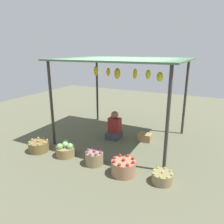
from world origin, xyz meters
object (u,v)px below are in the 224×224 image
Objects in this scene: basket_limes at (162,178)px; wooden_crate_near_vendor at (145,137)px; basket_potatoes at (39,146)px; vendor_person at (114,128)px; basket_red_apples at (123,167)px; basket_purple_onions at (94,158)px; basket_cabbages at (66,150)px.

wooden_crate_near_vendor is at bearing 117.58° from basket_limes.
basket_limes is at bearing 1.24° from basket_potatoes.
vendor_person is 1.88m from basket_red_apples.
basket_potatoes is at bearing -179.96° from basket_red_apples.
basket_purple_onions is 0.80× the size of basket_red_apples.
basket_cabbages reaches higher than basket_limes.
basket_limes is (0.77, 0.06, -0.05)m from basket_red_apples.
basket_potatoes is 2.81m from wooden_crate_near_vendor.
wooden_crate_near_vendor is at bearing 70.52° from basket_purple_onions.
basket_purple_onions is at bearing 179.55° from basket_limes.
basket_cabbages reaches higher than wooden_crate_near_vendor.
wooden_crate_near_vendor is at bearing 94.03° from basket_red_apples.
basket_purple_onions is (1.56, 0.08, 0.02)m from basket_potatoes.
basket_potatoes is (-1.31, -1.60, -0.17)m from vendor_person.
basket_purple_onions is 0.99× the size of basket_limes.
basket_potatoes is 0.76m from basket_cabbages.
vendor_person is 2.22× the size of wooden_crate_near_vendor.
basket_purple_onions is at bearing -80.59° from vendor_person.
basket_potatoes is 1.39× the size of wooden_crate_near_vendor.
basket_red_apples reaches higher than basket_limes.
vendor_person is at bearing 50.69° from basket_potatoes.
basket_cabbages is at bearing 7.81° from basket_potatoes.
basket_cabbages reaches higher than basket_potatoes.
basket_red_apples reaches higher than basket_purple_onions.
basket_potatoes is at bearing -178.76° from basket_limes.
wooden_crate_near_vendor is (2.17, 1.79, -0.03)m from basket_potatoes.
wooden_crate_near_vendor is at bearing 39.47° from basket_potatoes.
vendor_person reaches higher than basket_limes.
basket_purple_onions is 1.81m from wooden_crate_near_vendor.
basket_potatoes is at bearing -129.31° from vendor_person.
basket_purple_onions is 1.12× the size of wooden_crate_near_vendor.
basket_cabbages is at bearing 176.21° from basket_red_apples.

